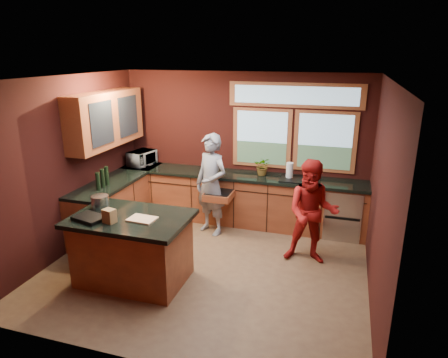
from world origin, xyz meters
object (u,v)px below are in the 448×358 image
at_px(island, 133,248).
at_px(stock_pot, 100,202).
at_px(person_red, 312,212).
at_px(cutting_board, 142,219).
at_px(person_grey, 211,185).

distance_m(island, stock_pot, 0.80).
bearing_deg(person_red, stock_pot, -162.79).
bearing_deg(stock_pot, cutting_board, -14.93).
relative_size(person_red, cutting_board, 4.50).
height_order(island, cutting_board, cutting_board).
height_order(person_grey, stock_pot, person_grey).
bearing_deg(person_red, person_grey, 158.87).
bearing_deg(person_grey, cutting_board, -75.57).
bearing_deg(cutting_board, island, 165.96).
xyz_separation_m(person_grey, stock_pot, (-1.07, -1.62, 0.16)).
distance_m(island, cutting_board, 0.52).
xyz_separation_m(person_red, cutting_board, (-2.06, -1.29, 0.17)).
height_order(island, person_red, person_red).
relative_size(island, stock_pot, 6.46).
xyz_separation_m(person_grey, person_red, (1.73, -0.53, -0.09)).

